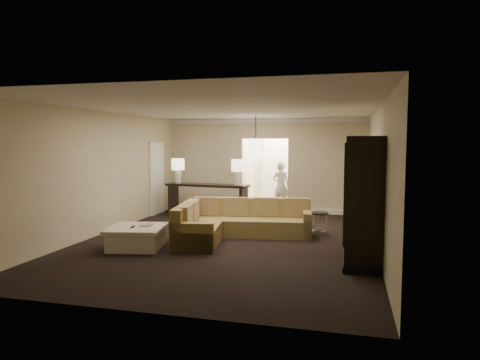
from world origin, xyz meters
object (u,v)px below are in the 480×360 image
(sectional_sofa, at_px, (233,223))
(person, at_px, (281,184))
(drink_table, at_px, (319,219))
(armoire, at_px, (363,203))
(coffee_table, at_px, (137,237))
(console_table, at_px, (207,197))

(sectional_sofa, bearing_deg, person, 75.45)
(drink_table, distance_m, person, 3.52)
(sectional_sofa, bearing_deg, armoire, -34.40)
(coffee_table, distance_m, person, 5.79)
(armoire, xyz_separation_m, drink_table, (-0.86, 2.14, -0.68))
(sectional_sofa, xyz_separation_m, console_table, (-1.42, 2.48, 0.22))
(sectional_sofa, height_order, coffee_table, sectional_sofa)
(person, bearing_deg, coffee_table, 80.88)
(armoire, bearing_deg, drink_table, 111.91)
(sectional_sofa, height_order, person, person)
(console_table, bearing_deg, armoire, -36.97)
(coffee_table, distance_m, drink_table, 4.06)
(sectional_sofa, relative_size, console_table, 1.18)
(armoire, height_order, person, armoire)
(console_table, distance_m, armoire, 5.59)
(drink_table, bearing_deg, console_table, 153.04)
(console_table, bearing_deg, sectional_sofa, -54.47)
(sectional_sofa, bearing_deg, console_table, 111.30)
(coffee_table, distance_m, console_table, 3.83)
(coffee_table, height_order, person, person)
(armoire, relative_size, person, 1.32)
(sectional_sofa, relative_size, armoire, 1.31)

